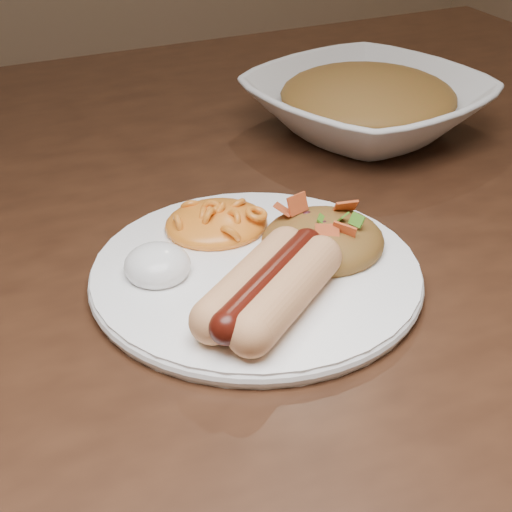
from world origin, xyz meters
name	(u,v)px	position (x,y,z in m)	size (l,w,h in m)	color
table	(72,299)	(0.00, 0.00, 0.66)	(1.60, 0.90, 0.75)	#3B2012
plate	(256,274)	(0.11, -0.17, 0.76)	(0.25, 0.25, 0.01)	white
hotdog	(270,286)	(0.10, -0.22, 0.78)	(0.11, 0.12, 0.03)	#E4A665
mac_and_cheese	(216,210)	(0.11, -0.10, 0.78)	(0.09, 0.08, 0.03)	orange
sour_cream	(157,257)	(0.04, -0.15, 0.78)	(0.05, 0.05, 0.03)	white
taco_salad	(323,230)	(0.18, -0.17, 0.78)	(0.10, 0.09, 0.04)	#A23721
serving_bowl	(367,106)	(0.35, 0.05, 0.78)	(0.24, 0.24, 0.06)	silver
bowl_filling	(369,88)	(0.35, 0.05, 0.80)	(0.19, 0.19, 0.05)	#A23721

